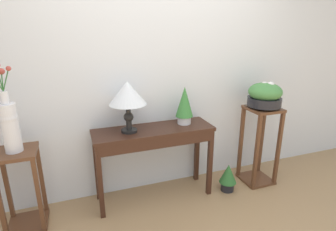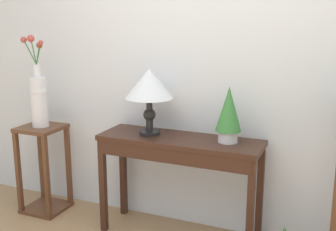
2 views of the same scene
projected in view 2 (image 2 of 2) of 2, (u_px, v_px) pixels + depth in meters
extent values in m
cube|color=silver|center=(211.00, 46.00, 3.07)|extent=(9.00, 0.10, 2.80)
cube|color=#381E14|center=(180.00, 140.00, 3.02)|extent=(1.18, 0.38, 0.03)
cube|color=#381E14|center=(171.00, 156.00, 2.88)|extent=(1.11, 0.03, 0.10)
cube|color=#381E14|center=(103.00, 186.00, 3.18)|extent=(0.04, 0.04, 0.73)
cube|color=#381E14|center=(250.00, 212.00, 2.75)|extent=(0.05, 0.04, 0.73)
cube|color=#381E14|center=(123.00, 172.00, 3.46)|extent=(0.04, 0.04, 0.73)
cube|color=#381E14|center=(260.00, 194.00, 3.03)|extent=(0.05, 0.04, 0.73)
cylinder|color=black|center=(150.00, 133.00, 3.10)|extent=(0.15, 0.15, 0.02)
cylinder|color=black|center=(150.00, 123.00, 3.09)|extent=(0.05, 0.05, 0.12)
sphere|color=black|center=(149.00, 115.00, 3.07)|extent=(0.09, 0.09, 0.09)
cylinder|color=black|center=(149.00, 106.00, 3.06)|extent=(0.05, 0.05, 0.12)
cone|color=silver|center=(149.00, 83.00, 3.02)|extent=(0.35, 0.35, 0.21)
cylinder|color=silver|center=(228.00, 136.00, 2.91)|extent=(0.14, 0.14, 0.08)
cone|color=#387A38|center=(229.00, 109.00, 2.86)|extent=(0.18, 0.18, 0.31)
cube|color=#56331E|center=(41.00, 128.00, 3.45)|extent=(0.33, 0.33, 0.03)
cube|color=#56331E|center=(47.00, 208.00, 3.62)|extent=(0.33, 0.33, 0.03)
cube|color=#56331E|center=(18.00, 172.00, 3.46)|extent=(0.04, 0.04, 0.67)
cube|color=#56331E|center=(47.00, 177.00, 3.35)|extent=(0.04, 0.04, 0.67)
cube|color=#56331E|center=(41.00, 161.00, 3.72)|extent=(0.04, 0.04, 0.67)
cube|color=#56331E|center=(69.00, 166.00, 3.61)|extent=(0.04, 0.04, 0.67)
cylinder|color=silver|center=(39.00, 102.00, 3.40)|extent=(0.13, 0.13, 0.40)
sphere|color=silver|center=(38.00, 91.00, 3.38)|extent=(0.14, 0.14, 0.14)
cylinder|color=silver|center=(37.00, 71.00, 3.35)|extent=(0.06, 0.06, 0.10)
cylinder|color=#2D662D|center=(39.00, 53.00, 3.30)|extent=(0.07, 0.02, 0.17)
sphere|color=#B7473D|center=(41.00, 42.00, 3.26)|extent=(0.04, 0.04, 0.04)
cylinder|color=#2D662D|center=(38.00, 55.00, 3.34)|extent=(0.01, 0.06, 0.15)
sphere|color=#B7473D|center=(39.00, 45.00, 3.34)|extent=(0.05, 0.05, 0.05)
cylinder|color=#2D662D|center=(30.00, 52.00, 3.30)|extent=(0.07, 0.07, 0.20)
sphere|color=#B7473D|center=(24.00, 40.00, 3.26)|extent=(0.05, 0.05, 0.05)
cylinder|color=#2D662D|center=(34.00, 52.00, 3.30)|extent=(0.02, 0.04, 0.20)
sphere|color=#B7473D|center=(31.00, 38.00, 3.26)|extent=(0.06, 0.06, 0.06)
cube|color=#56331E|center=(334.00, 222.00, 2.46)|extent=(0.03, 0.03, 0.83)
cube|color=#56331E|center=(336.00, 202.00, 2.72)|extent=(0.03, 0.04, 0.83)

